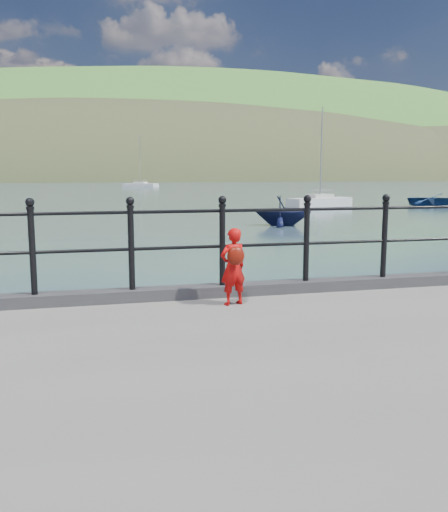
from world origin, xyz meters
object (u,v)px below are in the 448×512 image
object	(u,v)px
launch_blue	(440,200)
sailboat_near	(320,202)
railing	(178,236)
sailboat_deep	(140,185)
child	(233,266)
launch_navy	(282,211)

from	to	relation	value
launch_blue	sailboat_near	world-z (taller)	sailboat_near
railing	sailboat_deep	bearing A→B (deg)	85.05
launch_blue	sailboat_deep	xyz separation A→B (m)	(-18.04, 65.89, -0.16)
sailboat_deep	launch_blue	bearing A→B (deg)	-37.63
railing	child	distance (m)	0.87
sailboat_near	sailboat_deep	xyz separation A→B (m)	(-8.15, 64.61, 0.00)
child	sailboat_deep	distance (m)	98.31
railing	child	world-z (taller)	railing
launch_navy	sailboat_deep	size ratio (longest dim) A/B	0.29
railing	launch_navy	bearing A→B (deg)	66.13
sailboat_deep	railing	bearing A→B (deg)	-57.89
launch_blue	child	bearing A→B (deg)	-177.82
launch_blue	launch_navy	distance (m)	22.20
railing	launch_blue	world-z (taller)	railing
launch_blue	launch_navy	size ratio (longest dim) A/B	1.69
launch_blue	launch_navy	world-z (taller)	launch_navy
launch_navy	sailboat_deep	xyz separation A→B (m)	(0.12, 78.65, -0.42)
launch_navy	sailboat_near	size ratio (longest dim) A/B	0.36
railing	sailboat_near	xyz separation A→B (m)	(16.60, 32.86, -1.48)
launch_navy	sailboat_near	xyz separation A→B (m)	(8.27, 14.04, -0.42)
railing	launch_blue	bearing A→B (deg)	50.02
launch_blue	sailboat_deep	size ratio (longest dim) A/B	0.49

